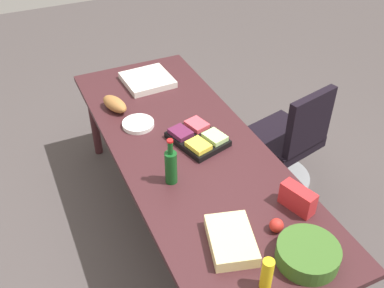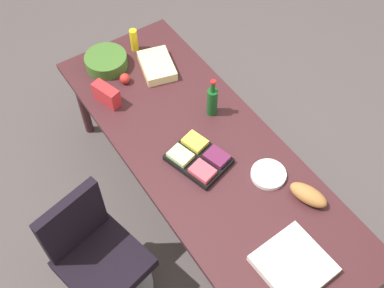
{
  "view_description": "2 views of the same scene",
  "coord_description": "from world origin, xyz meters",
  "px_view_note": "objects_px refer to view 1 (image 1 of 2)",
  "views": [
    {
      "loc": [
        -2.05,
        0.92,
        2.55
      ],
      "look_at": [
        -0.02,
        -0.01,
        0.81
      ],
      "focal_mm": 41.53,
      "sensor_mm": 36.0,
      "label": 1
    },
    {
      "loc": [
        1.43,
        -1.06,
        3.24
      ],
      "look_at": [
        -0.04,
        -0.07,
        0.83
      ],
      "focal_mm": 44.27,
      "sensor_mm": 36.0,
      "label": 2
    }
  ],
  "objects_px": {
    "sheet_cake": "(231,240)",
    "wine_bottle": "(171,166)",
    "paper_plate_stack": "(138,124)",
    "chip_bag_red": "(298,199)",
    "fruit_platter": "(198,138)",
    "conference_table": "(190,157)",
    "mustard_bottle": "(267,274)",
    "salad_bowl": "(308,254)",
    "apple_red": "(277,225)",
    "bread_loaf": "(115,104)",
    "pizza_box": "(147,80)",
    "office_chair": "(286,148)"
  },
  "relations": [
    {
      "from": "chip_bag_red",
      "to": "wine_bottle",
      "type": "relative_size",
      "value": 0.65
    },
    {
      "from": "pizza_box",
      "to": "wine_bottle",
      "type": "xyz_separation_m",
      "value": [
        -1.15,
        0.27,
        0.09
      ]
    },
    {
      "from": "conference_table",
      "to": "sheet_cake",
      "type": "xyz_separation_m",
      "value": [
        -0.8,
        0.13,
        0.1
      ]
    },
    {
      "from": "fruit_platter",
      "to": "mustard_bottle",
      "type": "bearing_deg",
      "value": 170.71
    },
    {
      "from": "fruit_platter",
      "to": "salad_bowl",
      "type": "distance_m",
      "value": 1.09
    },
    {
      "from": "bread_loaf",
      "to": "wine_bottle",
      "type": "bearing_deg",
      "value": -174.87
    },
    {
      "from": "mustard_bottle",
      "to": "wine_bottle",
      "type": "xyz_separation_m",
      "value": [
        0.84,
        0.12,
        0.03
      ]
    },
    {
      "from": "paper_plate_stack",
      "to": "wine_bottle",
      "type": "xyz_separation_m",
      "value": [
        -0.62,
        0.01,
        0.1
      ]
    },
    {
      "from": "sheet_cake",
      "to": "paper_plate_stack",
      "type": "relative_size",
      "value": 1.45
    },
    {
      "from": "paper_plate_stack",
      "to": "wine_bottle",
      "type": "distance_m",
      "value": 0.63
    },
    {
      "from": "sheet_cake",
      "to": "paper_plate_stack",
      "type": "height_order",
      "value": "sheet_cake"
    },
    {
      "from": "mustard_bottle",
      "to": "pizza_box",
      "type": "bearing_deg",
      "value": -4.31
    },
    {
      "from": "conference_table",
      "to": "paper_plate_stack",
      "type": "xyz_separation_m",
      "value": [
        0.38,
        0.22,
        0.08
      ]
    },
    {
      "from": "sheet_cake",
      "to": "wine_bottle",
      "type": "distance_m",
      "value": 0.58
    },
    {
      "from": "mustard_bottle",
      "to": "fruit_platter",
      "type": "height_order",
      "value": "mustard_bottle"
    },
    {
      "from": "mustard_bottle",
      "to": "fruit_platter",
      "type": "distance_m",
      "value": 1.14
    },
    {
      "from": "conference_table",
      "to": "mustard_bottle",
      "type": "relative_size",
      "value": 13.89
    },
    {
      "from": "pizza_box",
      "to": "salad_bowl",
      "type": "height_order",
      "value": "salad_bowl"
    },
    {
      "from": "paper_plate_stack",
      "to": "pizza_box",
      "type": "bearing_deg",
      "value": -26.34
    },
    {
      "from": "bread_loaf",
      "to": "mustard_bottle",
      "type": "bearing_deg",
      "value": -173.42
    },
    {
      "from": "pizza_box",
      "to": "apple_red",
      "type": "height_order",
      "value": "apple_red"
    },
    {
      "from": "fruit_platter",
      "to": "wine_bottle",
      "type": "distance_m",
      "value": 0.43
    },
    {
      "from": "fruit_platter",
      "to": "apple_red",
      "type": "distance_m",
      "value": 0.86
    },
    {
      "from": "conference_table",
      "to": "apple_red",
      "type": "distance_m",
      "value": 0.83
    },
    {
      "from": "conference_table",
      "to": "wine_bottle",
      "type": "relative_size",
      "value": 8.24
    },
    {
      "from": "salad_bowl",
      "to": "mustard_bottle",
      "type": "bearing_deg",
      "value": 98.83
    },
    {
      "from": "bread_loaf",
      "to": "salad_bowl",
      "type": "xyz_separation_m",
      "value": [
        -1.68,
        -0.46,
        -0.0
      ]
    },
    {
      "from": "sheet_cake",
      "to": "fruit_platter",
      "type": "relative_size",
      "value": 0.76
    },
    {
      "from": "conference_table",
      "to": "apple_red",
      "type": "height_order",
      "value": "apple_red"
    },
    {
      "from": "mustard_bottle",
      "to": "salad_bowl",
      "type": "height_order",
      "value": "mustard_bottle"
    },
    {
      "from": "paper_plate_stack",
      "to": "salad_bowl",
      "type": "distance_m",
      "value": 1.47
    },
    {
      "from": "apple_red",
      "to": "salad_bowl",
      "type": "xyz_separation_m",
      "value": [
        -0.22,
        -0.03,
        0.01
      ]
    },
    {
      "from": "chip_bag_red",
      "to": "salad_bowl",
      "type": "height_order",
      "value": "chip_bag_red"
    },
    {
      "from": "conference_table",
      "to": "salad_bowl",
      "type": "height_order",
      "value": "salad_bowl"
    },
    {
      "from": "wine_bottle",
      "to": "conference_table",
      "type": "bearing_deg",
      "value": -43.8
    },
    {
      "from": "conference_table",
      "to": "wine_bottle",
      "type": "bearing_deg",
      "value": 136.2
    },
    {
      "from": "paper_plate_stack",
      "to": "chip_bag_red",
      "type": "distance_m",
      "value": 1.23
    },
    {
      "from": "office_chair",
      "to": "salad_bowl",
      "type": "relative_size",
      "value": 3.05
    },
    {
      "from": "chip_bag_red",
      "to": "fruit_platter",
      "type": "distance_m",
      "value": 0.81
    },
    {
      "from": "mustard_bottle",
      "to": "wine_bottle",
      "type": "height_order",
      "value": "wine_bottle"
    },
    {
      "from": "chip_bag_red",
      "to": "conference_table",
      "type": "bearing_deg",
      "value": 23.96
    },
    {
      "from": "pizza_box",
      "to": "chip_bag_red",
      "type": "bearing_deg",
      "value": -173.07
    },
    {
      "from": "chip_bag_red",
      "to": "fruit_platter",
      "type": "relative_size",
      "value": 0.47
    },
    {
      "from": "bread_loaf",
      "to": "apple_red",
      "type": "bearing_deg",
      "value": -163.52
    },
    {
      "from": "conference_table",
      "to": "fruit_platter",
      "type": "distance_m",
      "value": 0.14
    },
    {
      "from": "mustard_bottle",
      "to": "chip_bag_red",
      "type": "height_order",
      "value": "mustard_bottle"
    },
    {
      "from": "mustard_bottle",
      "to": "paper_plate_stack",
      "type": "bearing_deg",
      "value": 4.41
    },
    {
      "from": "chip_bag_red",
      "to": "bread_loaf",
      "type": "relative_size",
      "value": 0.83
    },
    {
      "from": "sheet_cake",
      "to": "salad_bowl",
      "type": "relative_size",
      "value": 1.03
    },
    {
      "from": "mustard_bottle",
      "to": "bread_loaf",
      "type": "height_order",
      "value": "mustard_bottle"
    }
  ]
}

